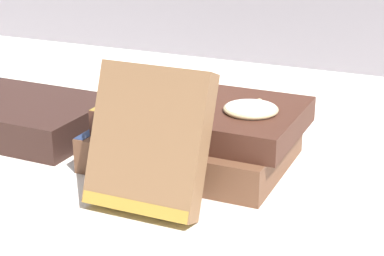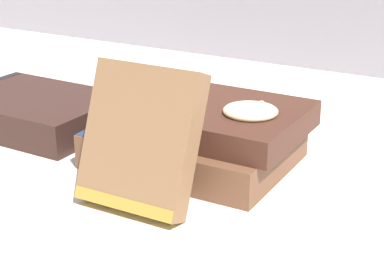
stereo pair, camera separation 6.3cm
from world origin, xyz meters
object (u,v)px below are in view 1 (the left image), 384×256
book_flat_top (201,115)px  book_side_left (19,116)px  pocket_watch (251,109)px  reading_glasses (202,120)px  book_leaning_front (149,145)px  book_flat_bottom (189,145)px

book_flat_top → book_side_left: size_ratio=1.01×
book_side_left → pocket_watch: (0.31, 0.00, 0.05)m
book_side_left → reading_glasses: (0.20, 0.13, -0.02)m
book_flat_top → book_side_left: bearing=-177.1°
book_leaning_front → reading_glasses: bearing=101.3°
book_flat_bottom → book_side_left: 0.24m
book_flat_bottom → pocket_watch: (0.07, 0.00, 0.05)m
reading_glasses → book_flat_bottom: bearing=-79.1°
book_leaning_front → pocket_watch: 0.14m
reading_glasses → book_side_left: bearing=-152.7°
book_flat_bottom → book_leaning_front: size_ratio=1.52×
book_flat_top → pocket_watch: 0.06m
book_flat_top → reading_glasses: bearing=113.0°
book_flat_bottom → reading_glasses: size_ratio=1.85×
book_side_left → book_leaning_front: size_ratio=1.51×
book_flat_top → book_side_left: (-0.25, -0.01, -0.03)m
book_flat_top → book_leaning_front: 0.13m
book_flat_bottom → book_flat_top: bearing=42.7°
book_side_left → book_leaning_front: book_leaning_front is taller
book_flat_bottom → reading_glasses: (-0.04, 0.13, -0.02)m
book_flat_top → book_leaning_front: size_ratio=1.53×
book_side_left → reading_glasses: bearing=34.0°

